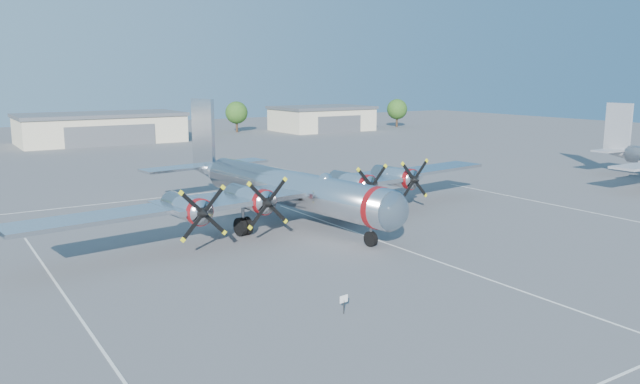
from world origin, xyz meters
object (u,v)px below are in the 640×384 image
tree_far_east (397,109)px  info_placard (344,301)px  main_bomber_b29 (283,221)px  hangar_center (101,128)px  tree_east (236,113)px  hangar_east (322,118)px

tree_far_east → info_placard: tree_far_east is taller
tree_far_east → main_bomber_b29: bearing=-135.1°
tree_far_east → hangar_center: bearing=178.3°
main_bomber_b29 → info_placard: bearing=-118.3°
tree_far_east → info_placard: (-78.47, -90.40, -3.52)m
hangar_center → tree_east: bearing=11.4°
hangar_east → tree_east: bearing=161.5°
tree_east → info_placard: size_ratio=6.68×
hangar_east → main_bomber_b29: bearing=-125.0°
tree_east → tree_far_east: (38.00, -8.00, 0.00)m
tree_east → main_bomber_b29: tree_east is taller
hangar_east → info_placard: (-58.47, -92.36, -2.02)m
tree_far_east → main_bomber_b29: (-70.83, -70.53, -4.22)m
tree_east → hangar_center: bearing=-168.6°
hangar_center → hangar_east: size_ratio=1.39×
main_bomber_b29 → info_placard: (-7.64, -19.87, 0.70)m
main_bomber_b29 → hangar_east: bearing=47.7°
hangar_center → info_placard: bearing=-96.5°
hangar_east → hangar_center: bearing=-180.0°
tree_east → info_placard: tree_east is taller
hangar_east → tree_far_east: size_ratio=3.10×
tree_far_east → main_bomber_b29: size_ratio=0.15×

